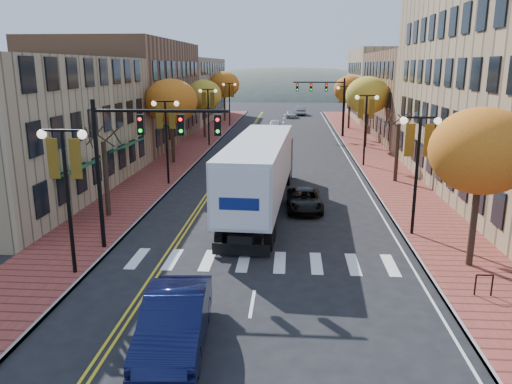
# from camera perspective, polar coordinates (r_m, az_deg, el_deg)

# --- Properties ---
(ground) EXTENTS (200.00, 200.00, 0.00)m
(ground) POSITION_cam_1_polar(r_m,az_deg,el_deg) (20.41, 0.02, -10.11)
(ground) COLOR black
(ground) RESTS_ON ground
(sidewalk_left) EXTENTS (4.00, 85.00, 0.15)m
(sidewalk_left) POSITION_cam_1_polar(r_m,az_deg,el_deg) (52.74, -7.25, 5.05)
(sidewalk_left) COLOR brown
(sidewalk_left) RESTS_ON ground
(sidewalk_right) EXTENTS (4.00, 85.00, 0.15)m
(sidewalk_right) POSITION_cam_1_polar(r_m,az_deg,el_deg) (52.28, 12.55, 4.74)
(sidewalk_right) COLOR brown
(sidewalk_right) RESTS_ON ground
(building_left_near) EXTENTS (12.00, 22.00, 9.00)m
(building_left_near) POSITION_cam_1_polar(r_m,az_deg,el_deg) (36.69, -26.07, 6.69)
(building_left_near) COLOR #9E8966
(building_left_near) RESTS_ON ground
(building_left_mid) EXTENTS (12.00, 24.00, 11.00)m
(building_left_mid) POSITION_cam_1_polar(r_m,az_deg,el_deg) (57.61, -14.71, 10.90)
(building_left_mid) COLOR brown
(building_left_mid) RESTS_ON ground
(building_left_far) EXTENTS (12.00, 26.00, 9.50)m
(building_left_far) POSITION_cam_1_polar(r_m,az_deg,el_deg) (81.71, -9.03, 11.52)
(building_left_far) COLOR #9E8966
(building_left_far) RESTS_ON ground
(building_right_mid) EXTENTS (15.00, 24.00, 10.00)m
(building_right_mid) POSITION_cam_1_polar(r_m,az_deg,el_deg) (63.02, 20.27, 10.29)
(building_right_mid) COLOR brown
(building_right_mid) RESTS_ON ground
(building_right_far) EXTENTS (15.00, 20.00, 11.00)m
(building_right_far) POSITION_cam_1_polar(r_m,az_deg,el_deg) (84.36, 16.21, 11.73)
(building_right_far) COLOR #9E8966
(building_right_far) RESTS_ON ground
(tree_left_a) EXTENTS (0.28, 0.28, 4.20)m
(tree_left_a) POSITION_cam_1_polar(r_m,az_deg,el_deg) (29.14, -16.75, 1.42)
(tree_left_a) COLOR #382619
(tree_left_a) RESTS_ON sidewalk_left
(tree_left_b) EXTENTS (4.48, 4.48, 7.21)m
(tree_left_b) POSITION_cam_1_polar(r_m,az_deg,el_deg) (43.88, -9.66, 10.18)
(tree_left_b) COLOR #382619
(tree_left_b) RESTS_ON sidewalk_left
(tree_left_c) EXTENTS (4.16, 4.16, 6.69)m
(tree_left_c) POSITION_cam_1_polar(r_m,az_deg,el_deg) (59.54, -5.98, 10.95)
(tree_left_c) COLOR #382619
(tree_left_c) RESTS_ON sidewalk_left
(tree_left_d) EXTENTS (4.61, 4.61, 7.42)m
(tree_left_d) POSITION_cam_1_polar(r_m,az_deg,el_deg) (77.28, -3.64, 12.15)
(tree_left_d) COLOR #382619
(tree_left_d) RESTS_ON sidewalk_left
(tree_right_a) EXTENTS (4.16, 4.16, 6.69)m
(tree_right_a) POSITION_cam_1_polar(r_m,az_deg,el_deg) (22.18, 24.37, 4.26)
(tree_right_a) COLOR #382619
(tree_right_a) RESTS_ON sidewalk_right
(tree_right_b) EXTENTS (0.28, 0.28, 4.20)m
(tree_right_b) POSITION_cam_1_polar(r_m,az_deg,el_deg) (37.84, 15.81, 4.34)
(tree_right_b) COLOR #382619
(tree_right_b) RESTS_ON sidewalk_right
(tree_right_c) EXTENTS (4.48, 4.48, 7.21)m
(tree_right_c) POSITION_cam_1_polar(r_m,az_deg,el_deg) (53.18, 12.63, 10.72)
(tree_right_c) COLOR #382619
(tree_right_c) RESTS_ON sidewalk_right
(tree_right_d) EXTENTS (4.35, 4.35, 7.00)m
(tree_right_d) POSITION_cam_1_polar(r_m,az_deg,el_deg) (69.04, 10.71, 11.42)
(tree_right_d) COLOR #382619
(tree_right_d) RESTS_ON sidewalk_right
(lamp_left_a) EXTENTS (1.96, 0.36, 6.05)m
(lamp_left_a) POSITION_cam_1_polar(r_m,az_deg,el_deg) (20.95, -20.92, 1.95)
(lamp_left_a) COLOR black
(lamp_left_a) RESTS_ON ground
(lamp_left_b) EXTENTS (1.96, 0.36, 6.05)m
(lamp_left_b) POSITION_cam_1_polar(r_m,az_deg,el_deg) (35.89, -10.24, 7.44)
(lamp_left_b) COLOR black
(lamp_left_b) RESTS_ON ground
(lamp_left_c) EXTENTS (1.96, 0.36, 6.05)m
(lamp_left_c) POSITION_cam_1_polar(r_m,az_deg,el_deg) (53.44, -5.48, 9.77)
(lamp_left_c) COLOR black
(lamp_left_c) RESTS_ON ground
(lamp_left_d) EXTENTS (1.96, 0.36, 6.05)m
(lamp_left_d) POSITION_cam_1_polar(r_m,az_deg,el_deg) (71.21, -3.06, 10.92)
(lamp_left_d) COLOR black
(lamp_left_d) RESTS_ON ground
(lamp_right_a) EXTENTS (1.96, 0.36, 6.05)m
(lamp_right_a) POSITION_cam_1_polar(r_m,az_deg,el_deg) (25.64, 18.04, 4.30)
(lamp_right_a) COLOR black
(lamp_right_a) RESTS_ON ground
(lamp_right_b) EXTENTS (1.96, 0.36, 6.05)m
(lamp_right_b) POSITION_cam_1_polar(r_m,az_deg,el_deg) (43.18, 12.46, 8.45)
(lamp_right_b) COLOR black
(lamp_right_b) RESTS_ON ground
(lamp_right_c) EXTENTS (1.96, 0.36, 6.05)m
(lamp_right_c) POSITION_cam_1_polar(r_m,az_deg,el_deg) (60.99, 10.08, 10.17)
(lamp_right_c) COLOR black
(lamp_right_c) RESTS_ON ground
(traffic_mast_near) EXTENTS (6.10, 0.35, 7.00)m
(traffic_mast_near) POSITION_cam_1_polar(r_m,az_deg,el_deg) (22.86, -13.31, 5.08)
(traffic_mast_near) COLOR black
(traffic_mast_near) RESTS_ON ground
(traffic_mast_far) EXTENTS (6.10, 0.34, 7.00)m
(traffic_mast_far) POSITION_cam_1_polar(r_m,az_deg,el_deg) (60.78, 8.18, 10.83)
(traffic_mast_far) COLOR black
(traffic_mast_far) RESTS_ON ground
(semi_truck) EXTENTS (3.73, 17.69, 4.39)m
(semi_truck) POSITION_cam_1_polar(r_m,az_deg,el_deg) (29.79, 0.67, 2.93)
(semi_truck) COLOR black
(semi_truck) RESTS_ON ground
(navy_sedan) EXTENTS (2.25, 5.42, 1.75)m
(navy_sedan) POSITION_cam_1_polar(r_m,az_deg,el_deg) (15.86, -9.28, -14.37)
(navy_sedan) COLOR black
(navy_sedan) RESTS_ON ground
(black_suv) EXTENTS (2.21, 4.50, 1.23)m
(black_suv) POSITION_cam_1_polar(r_m,az_deg,el_deg) (29.96, 5.57, -0.91)
(black_suv) COLOR black
(black_suv) RESTS_ON ground
(car_far_white) EXTENTS (1.81, 4.37, 1.48)m
(car_far_white) POSITION_cam_1_polar(r_m,az_deg,el_deg) (66.42, 2.19, 7.61)
(car_far_white) COLOR silver
(car_far_white) RESTS_ON ground
(car_far_silver) EXTENTS (1.69, 4.15, 1.20)m
(car_far_silver) POSITION_cam_1_polar(r_m,az_deg,el_deg) (83.69, 4.06, 8.87)
(car_far_silver) COLOR #9E9EA5
(car_far_silver) RESTS_ON ground
(car_far_oncoming) EXTENTS (1.79, 4.75, 1.55)m
(car_far_oncoming) POSITION_cam_1_polar(r_m,az_deg,el_deg) (88.75, 5.10, 9.27)
(car_far_oncoming) COLOR #93939A
(car_far_oncoming) RESTS_ON ground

